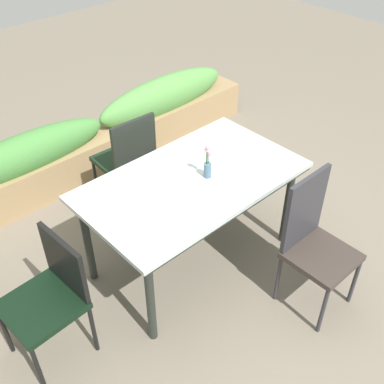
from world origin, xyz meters
TOP-DOWN VIEW (x-y plane):
  - ground_plane at (0.00, 0.00)m, footprint 12.00×12.00m
  - dining_table at (-0.09, 0.03)m, footprint 1.55×0.90m
  - chair_far_side at (-0.06, 0.84)m, footprint 0.44×0.44m
  - chair_near_right at (0.26, -0.78)m, footprint 0.41×0.41m
  - chair_end_left at (-1.24, 0.03)m, footprint 0.45×0.45m
  - flower_vase at (-0.00, -0.03)m, footprint 0.05×0.05m
  - planter_box at (0.16, 1.57)m, footprint 3.50×0.36m

SIDE VIEW (x-z plane):
  - ground_plane at x=0.00m, z-range 0.00..0.00m
  - planter_box at x=0.16m, z-range -0.03..0.66m
  - chair_end_left at x=-1.24m, z-range 0.07..0.93m
  - chair_far_side at x=-0.06m, z-range 0.07..1.00m
  - chair_near_right at x=0.26m, z-range 0.05..1.05m
  - dining_table at x=-0.09m, z-range 0.32..1.10m
  - flower_vase at x=0.00m, z-range 0.75..1.02m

